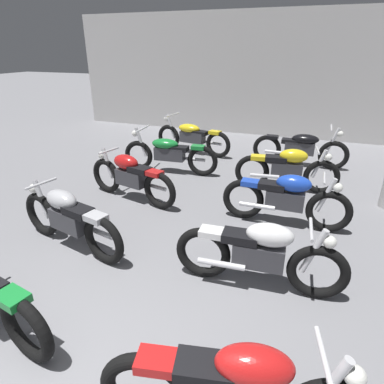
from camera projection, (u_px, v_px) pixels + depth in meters
The scene contains 9 objects.
back_wall at pixel (265, 75), 9.96m from camera, with size 12.60×0.24×3.60m, color #BCBAB7.
motorcycle_left_row_1 at pixel (69, 218), 4.48m from camera, with size 1.95×0.62×0.88m.
motorcycle_left_row_2 at pixel (131, 176), 5.92m from camera, with size 1.94×0.63×0.88m.
motorcycle_left_row_3 at pixel (169, 153), 7.25m from camera, with size 2.17×0.68×0.97m.
motorcycle_left_row_4 at pixel (192, 136), 8.59m from camera, with size 2.16×0.68×0.97m.
motorcycle_right_row_1 at pixel (260, 253), 3.72m from camera, with size 1.97×0.48×0.88m.
motorcycle_right_row_2 at pixel (286, 198), 5.07m from camera, with size 1.97×0.48×0.88m.
motorcycle_right_row_3 at pixel (287, 168), 6.31m from camera, with size 1.97×0.55×0.88m.
motorcycle_right_row_4 at pixel (300, 147), 7.66m from camera, with size 2.17×0.68×0.97m.
Camera 1 is at (1.62, -0.77, 2.59)m, focal length 30.80 mm.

